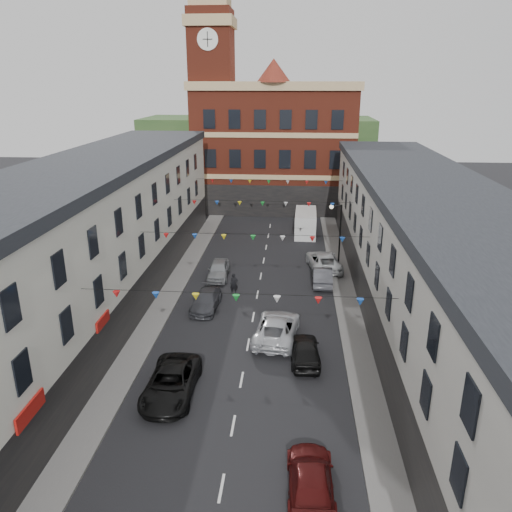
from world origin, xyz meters
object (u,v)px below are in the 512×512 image
(moving_car, at_px, (277,328))
(car_right_e, at_px, (322,276))
(car_left_d, at_px, (206,300))
(car_right_c, at_px, (311,479))
(street_lamp, at_px, (337,228))
(car_left_e, at_px, (219,270))
(car_right_d, at_px, (305,350))
(car_left_c, at_px, (171,383))
(car_right_f, at_px, (324,261))
(white_van, at_px, (306,223))
(pedestrian, at_px, (234,284))

(moving_car, bearing_deg, car_right_e, -103.31)
(car_left_d, relative_size, car_right_c, 0.95)
(street_lamp, bearing_deg, car_right_c, -96.35)
(car_left_e, relative_size, car_right_d, 0.99)
(street_lamp, distance_m, car_left_c, 22.39)
(car_left_d, bearing_deg, car_left_c, -87.48)
(car_right_f, bearing_deg, car_right_e, 78.27)
(car_right_e, bearing_deg, moving_car, 71.93)
(street_lamp, bearing_deg, white_van, 102.77)
(white_van, bearing_deg, car_left_e, -117.77)
(pedestrian, bearing_deg, car_left_c, -112.47)
(street_lamp, relative_size, car_left_d, 1.34)
(car_right_c, height_order, white_van, white_van)
(white_van, bearing_deg, pedestrian, -107.66)
(car_left_e, height_order, car_right_d, car_right_d)
(car_left_c, relative_size, car_right_e, 1.23)
(street_lamp, xyz_separation_m, car_right_f, (-1.05, 0.12, -3.11))
(car_left_e, bearing_deg, street_lamp, 12.35)
(car_right_d, bearing_deg, car_right_c, 87.44)
(street_lamp, distance_m, pedestrian, 10.75)
(moving_car, bearing_deg, white_van, -89.16)
(car_right_d, bearing_deg, moving_car, -58.89)
(car_left_c, xyz_separation_m, car_left_d, (0.00, 10.90, -0.11))
(car_right_e, xyz_separation_m, white_van, (-1.19, 14.39, 0.56))
(car_right_c, xyz_separation_m, car_right_f, (1.83, 26.06, 0.11))
(car_right_d, relative_size, pedestrian, 2.53)
(car_left_c, bearing_deg, white_van, 76.10)
(car_right_c, height_order, car_right_f, car_right_f)
(car_left_e, bearing_deg, white_van, 58.84)
(car_left_d, bearing_deg, moving_car, -35.53)
(car_left_c, distance_m, car_left_e, 17.13)
(car_right_f, xyz_separation_m, moving_car, (-3.70, -13.16, -0.01))
(car_left_c, xyz_separation_m, moving_car, (5.40, 6.67, 0.03))
(car_left_d, relative_size, moving_car, 0.79)
(car_left_e, bearing_deg, car_right_d, -63.13)
(car_left_e, xyz_separation_m, moving_car, (5.40, -10.46, 0.06))
(car_right_f, bearing_deg, car_left_d, 37.18)
(moving_car, distance_m, pedestrian, 7.98)
(car_right_c, distance_m, car_right_e, 22.66)
(car_right_f, height_order, moving_car, car_right_f)
(car_right_d, bearing_deg, car_left_e, -64.19)
(car_left_d, xyz_separation_m, car_right_f, (9.10, 8.93, 0.15))
(car_left_e, xyz_separation_m, car_right_d, (7.20, -13.13, 0.01))
(car_left_d, distance_m, moving_car, 6.86)
(car_left_e, bearing_deg, pedestrian, -64.72)
(street_lamp, height_order, car_right_e, street_lamp)
(street_lamp, relative_size, car_right_c, 1.28)
(car_left_c, height_order, car_right_e, car_left_c)
(street_lamp, xyz_separation_m, car_left_d, (-10.15, -8.81, -3.26))
(car_right_c, bearing_deg, moving_car, -82.90)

